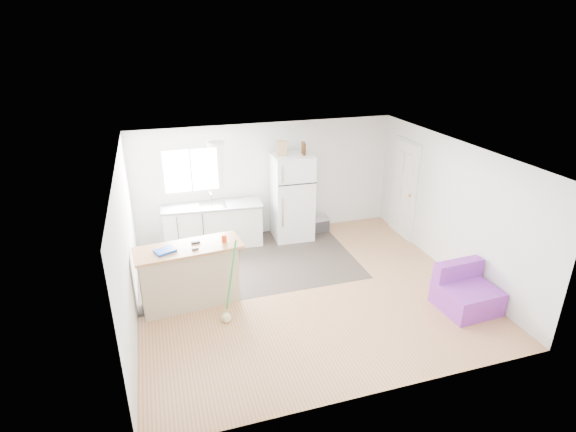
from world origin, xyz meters
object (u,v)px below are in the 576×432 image
Objects in this scene: blue_tray at (165,251)px; bottle_right at (303,148)px; refrigerator at (292,197)px; cleaner_jug at (200,296)px; cooler at (319,224)px; mop at (228,307)px; red_cup at (224,238)px; peninsula at (189,275)px; purple_seat at (465,293)px; bottle_left at (304,149)px; cardboard_box at (282,148)px; kitchen_cabinets at (213,225)px.

bottle_right is at bearing 34.94° from blue_tray.
cleaner_jug is at bearing -135.54° from refrigerator.
refrigerator is at bearing -176.49° from cooler.
mop reaches higher than red_cup.
mop reaches higher than blue_tray.
peninsula is 1.24× the size of mop.
cooler is 3.63m from purple_seat.
bottle_left is at bearing -101.45° from bottle_right.
peninsula is at bearing 158.39° from purple_seat.
cardboard_box is at bearing 54.87° from cleaner_jug.
peninsula is 0.62m from blue_tray.
red_cup is at bearing 4.73° from blue_tray.
kitchen_cabinets is 2.08m from cardboard_box.
kitchen_cabinets is 2.32m from cooler.
red_cup is (0.46, 0.08, 0.94)m from cleaner_jug.
purple_seat is 4.08m from bottle_right.
red_cup is (-1.74, -1.93, 0.18)m from refrigerator.
kitchen_cabinets is 4.90m from purple_seat.
mop is 4.60× the size of cardboard_box.
purple_seat is (1.19, -3.43, 0.09)m from cooler.
cooler is 3.65m from mop.
bottle_left and bottle_right have the same top height.
refrigerator is (1.65, -0.08, 0.45)m from kitchen_cabinets.
cardboard_box is at bearing 1.56° from kitchen_cabinets.
kitchen_cabinets is 1.48× the size of mop.
cardboard_box reaches higher than refrigerator.
cardboard_box reaches higher than cleaner_jug.
red_cup is at bearing -144.35° from cooler.
refrigerator is 1.31× the size of mop.
cleaner_jug is at bearing 95.97° from mop.
bottle_left is (-0.44, -0.21, 1.77)m from cooler.
blue_tray is 1.00× the size of cardboard_box.
cleaner_jug reaches higher than cooler.
bottle_right reaches higher than blue_tray.
blue_tray is 1.20× the size of bottle_right.
red_cup is 0.40× the size of blue_tray.
refrigerator is 1.07m from cardboard_box.
purple_seat is 3.55× the size of bottle_left.
mop is at bearing -137.71° from cooler.
red_cup is 0.92m from blue_tray.
blue_tray is (-3.31, -2.10, 0.87)m from cooler.
refrigerator is 6.02× the size of cardboard_box.
cleaner_jug is (-0.55, -2.10, -0.31)m from kitchen_cabinets.
cooler is 0.50× the size of purple_seat.
red_cup is 0.48× the size of bottle_left.
bottle_right is at bearing 5.91° from refrigerator.
mop is at bearing -129.95° from bottle_left.
bottle_left reaches higher than purple_seat.
bottle_left is at bearing -14.06° from cardboard_box.
peninsula is 5.71× the size of cardboard_box.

